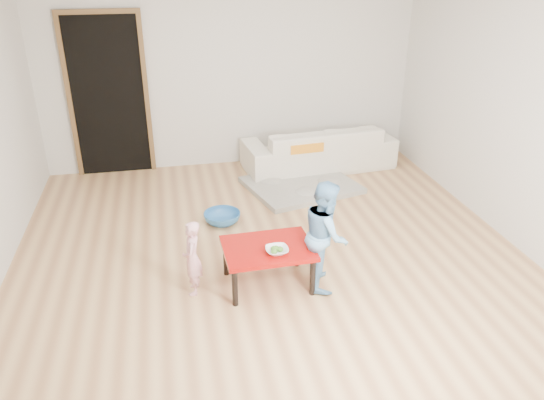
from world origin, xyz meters
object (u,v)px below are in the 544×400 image
object	(u,v)px
red_table	(268,265)
basin	(222,218)
bowl	(277,251)
child_blue	(326,234)
sofa	(319,147)
child_pink	(192,258)

from	to	relation	value
red_table	basin	bearing A→B (deg)	101.89
bowl	child_blue	size ratio (longest dim) A/B	0.20
child_blue	basin	size ratio (longest dim) A/B	2.47
bowl	child_blue	bearing A→B (deg)	5.79
sofa	red_table	distance (m)	2.92
bowl	basin	xyz separation A→B (m)	(-0.32, 1.39, -0.35)
sofa	red_table	size ratio (longest dim) A/B	2.59
child_pink	bowl	bearing A→B (deg)	85.76
child_pink	red_table	bearing A→B (deg)	95.32
bowl	red_table	bearing A→B (deg)	114.10
bowl	basin	distance (m)	1.47
bowl	child_pink	xyz separation A→B (m)	(-0.72, 0.14, -0.07)
sofa	bowl	xyz separation A→B (m)	(-1.18, -2.77, 0.12)
sofa	bowl	size ratio (longest dim) A/B	10.36
bowl	child_blue	xyz separation A→B (m)	(0.45, 0.05, 0.08)
red_table	bowl	distance (m)	0.26
child_blue	basin	distance (m)	1.61
red_table	basin	size ratio (longest dim) A/B	1.94
bowl	child_pink	distance (m)	0.74
sofa	child_pink	bearing A→B (deg)	48.32
sofa	red_table	world-z (taller)	sofa
child_pink	child_blue	world-z (taller)	child_blue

